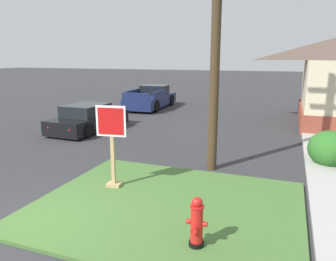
# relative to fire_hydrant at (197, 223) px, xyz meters

# --- Properties ---
(ground_plane) EXTENTS (160.00, 160.00, 0.00)m
(ground_plane) POSITION_rel_fire_hydrant_xyz_m (-3.30, -0.31, -0.52)
(ground_plane) COLOR #333335
(grass_corner_patch) EXTENTS (5.93, 4.93, 0.08)m
(grass_corner_patch) POSITION_rel_fire_hydrant_xyz_m (-1.08, 1.38, -0.48)
(grass_corner_patch) COLOR #477033
(grass_corner_patch) RESTS_ON ground
(fire_hydrant) EXTENTS (0.38, 0.34, 0.93)m
(fire_hydrant) POSITION_rel_fire_hydrant_xyz_m (0.00, 0.00, 0.00)
(fire_hydrant) COLOR black
(fire_hydrant) RESTS_ON grass_corner_patch
(stop_sign) EXTENTS (0.78, 0.33, 2.13)m
(stop_sign) POSITION_rel_fire_hydrant_xyz_m (-2.77, 1.88, 0.62)
(stop_sign) COLOR tan
(stop_sign) RESTS_ON grass_corner_patch
(manhole_cover) EXTENTS (0.70, 0.70, 0.02)m
(manhole_cover) POSITION_rel_fire_hydrant_xyz_m (-3.23, 3.59, -0.51)
(manhole_cover) COLOR black
(manhole_cover) RESTS_ON ground
(parked_sedan_black) EXTENTS (2.07, 4.29, 1.25)m
(parked_sedan_black) POSITION_rel_fire_hydrant_xyz_m (-7.41, 7.61, 0.02)
(parked_sedan_black) COLOR black
(parked_sedan_black) RESTS_ON ground
(pickup_truck_navy) EXTENTS (2.30, 5.28, 1.48)m
(pickup_truck_navy) POSITION_rel_fire_hydrant_xyz_m (-7.44, 15.07, 0.10)
(pickup_truck_navy) COLOR #19234C
(pickup_truck_navy) RESTS_ON ground
(utility_pole) EXTENTS (1.76, 0.28, 8.66)m
(utility_pole) POSITION_rel_fire_hydrant_xyz_m (-0.73, 4.33, 4.03)
(utility_pole) COLOR #42301E
(utility_pole) RESTS_ON ground
(shrub_by_curb) EXTENTS (1.32, 1.32, 1.14)m
(shrub_by_curb) POSITION_rel_fire_hydrant_xyz_m (2.67, 5.87, 0.05)
(shrub_by_curb) COLOR #2D6B25
(shrub_by_curb) RESTS_ON ground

